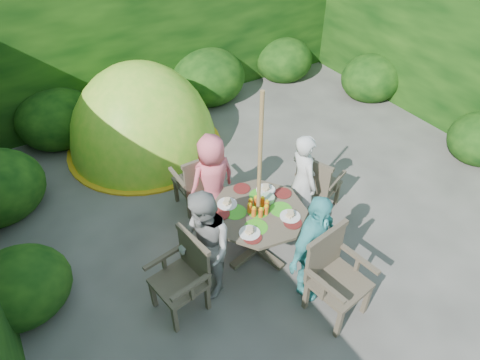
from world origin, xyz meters
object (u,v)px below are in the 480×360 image
garden_chair_front (334,274)px  child_back (213,180)px  dome_tent (146,147)px  child_right (303,181)px  child_left (205,246)px  child_front (313,248)px  garden_chair_left (184,275)px  parasol_pole (259,182)px  garden_chair_right (317,183)px  patio_table (258,217)px  garden_chair_back (197,181)px

garden_chair_front → child_back: 1.90m
child_back → dome_tent: 2.15m
child_right → child_left: child_left is taller
child_left → child_front: size_ratio=1.00×
garden_chair_left → child_front: (1.25, -0.54, 0.20)m
parasol_pole → child_back: (-0.17, 0.78, -0.45)m
parasol_pole → child_right: size_ratio=1.65×
parasol_pole → dome_tent: 3.05m
child_back → garden_chair_right: bearing=153.1°
patio_table → child_front: size_ratio=1.01×
garden_chair_back → dome_tent: bearing=-87.9°
parasol_pole → dome_tent: parasol_pole is taller
patio_table → garden_chair_front: size_ratio=1.43×
patio_table → child_right: size_ratio=1.04×
child_left → garden_chair_front: bearing=54.0°
garden_chair_right → child_left: size_ratio=0.63×
child_back → garden_chair_left: bearing=45.6°
parasol_pole → child_right: bearing=12.4°
child_back → dome_tent: bearing=-88.4°
patio_table → parasol_pole: size_ratio=0.63×
garden_chair_back → child_left: size_ratio=0.64×
child_right → patio_table: bearing=109.3°
garden_chair_right → child_left: bearing=79.9°
dome_tent → garden_chair_front: bearing=-90.6°
garden_chair_right → garden_chair_back: size_ratio=0.99×
parasol_pole → garden_chair_right: bearing=11.7°
garden_chair_left → dome_tent: size_ratio=0.32×
garden_chair_right → garden_chair_front: bearing=124.9°
dome_tent → patio_table: bearing=-92.1°
child_right → child_back: 1.13m
garden_chair_front → child_left: (-1.02, 0.90, 0.17)m
garden_chair_front → dome_tent: dome_tent is taller
child_left → child_back: bearing=152.6°
patio_table → garden_chair_right: (1.08, 0.22, -0.10)m
garden_chair_right → child_back: size_ratio=0.67×
parasol_pole → garden_chair_back: (-0.25, 1.07, -0.63)m
garden_chair_right → garden_chair_left: garden_chair_left is taller
garden_chair_back → garden_chair_right: bearing=146.9°
garden_chair_left → parasol_pole: bearing=92.7°
garden_chair_front → child_back: child_back is taller
parasol_pole → child_left: size_ratio=1.61×
garden_chair_left → dome_tent: dome_tent is taller
garden_chair_left → child_right: child_right is taller
child_right → child_left: 1.60m
garden_chair_back → child_right: 1.39m
garden_chair_back → child_front: bearing=102.3°
garden_chair_right → garden_chair_back: 1.58m
garden_chair_left → garden_chair_back: garden_chair_left is taller
child_left → garden_chair_back: bearing=162.2°
garden_chair_left → dome_tent: (0.74, 3.07, -0.48)m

